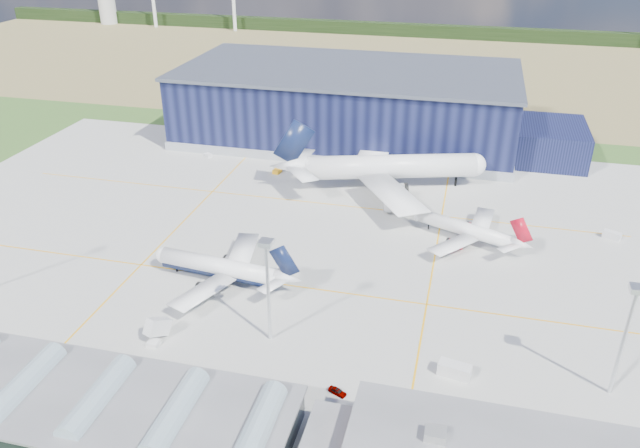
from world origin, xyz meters
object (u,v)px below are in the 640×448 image
(car_a, at_px, (337,391))
(light_mast_east, at_px, (628,324))
(hangar, at_px, (355,108))
(airliner_red, at_px, (466,222))
(gse_tug_c, at_px, (277,171))
(airliner_widebody, at_px, (391,155))
(gse_van_b, at_px, (612,235))
(gse_cart_b, at_px, (208,155))
(light_mast_center, at_px, (267,275))
(airstair, at_px, (158,331))
(gse_van_a, at_px, (455,370))
(airliner_navy, at_px, (219,258))
(car_b, at_px, (205,390))

(car_a, bearing_deg, light_mast_east, -51.89)
(hangar, height_order, airliner_red, hangar)
(light_mast_east, height_order, gse_tug_c, light_mast_east)
(airliner_red, distance_m, car_a, 67.58)
(airliner_widebody, xyz_separation_m, gse_van_b, (62.25, -18.73, -9.93))
(hangar, relative_size, gse_cart_b, 50.12)
(light_mast_east, height_order, car_a, light_mast_east)
(light_mast_center, relative_size, light_mast_east, 1.00)
(gse_tug_c, bearing_deg, airstair, -78.09)
(airliner_widebody, height_order, gse_van_b, airliner_widebody)
(hangar, height_order, light_mast_east, hangar)
(light_mast_center, distance_m, gse_van_a, 39.85)
(gse_cart_b, bearing_deg, airliner_navy, -118.98)
(light_mast_center, height_order, airliner_navy, light_mast_center)
(airliner_navy, distance_m, gse_van_b, 103.21)
(gse_van_b, height_order, gse_cart_b, gse_van_b)
(light_mast_east, distance_m, car_b, 75.32)
(gse_van_a, bearing_deg, car_a, 127.37)
(airstair, height_order, car_a, airstair)
(hangar, bearing_deg, light_mast_east, -59.95)
(hangar, relative_size, gse_van_b, 32.46)
(airliner_widebody, bearing_deg, car_b, -117.92)
(airliner_navy, height_order, gse_van_a, airliner_navy)
(light_mast_east, bearing_deg, gse_cart_b, 142.02)
(light_mast_center, height_order, gse_van_b, light_mast_center)
(airliner_red, distance_m, airstair, 82.22)
(gse_van_a, bearing_deg, airliner_widebody, 27.26)
(light_mast_center, height_order, airliner_widebody, light_mast_center)
(airstair, relative_size, car_b, 1.52)
(gse_tug_c, relative_size, gse_cart_b, 1.14)
(airliner_red, relative_size, gse_cart_b, 11.55)
(gse_cart_b, xyz_separation_m, car_a, (69.72, -104.45, -0.02))
(light_mast_center, xyz_separation_m, gse_van_a, (37.21, -2.28, -14.10))
(gse_cart_b, height_order, car_b, gse_cart_b)
(airliner_red, bearing_deg, hangar, -35.66)
(airliner_red, relative_size, gse_van_b, 7.48)
(airliner_widebody, relative_size, airstair, 12.38)
(gse_van_b, xyz_separation_m, airstair, (-96.97, -67.85, 0.71))
(airliner_navy, bearing_deg, gse_van_a, 166.06)
(airliner_navy, distance_m, gse_tug_c, 66.73)
(light_mast_east, distance_m, airstair, 88.47)
(airstair, xyz_separation_m, car_a, (39.14, -7.17, -1.13))
(light_mast_center, bearing_deg, gse_van_b, 39.94)
(light_mast_center, bearing_deg, gse_tug_c, 106.59)
(airliner_widebody, distance_m, gse_cart_b, 66.96)
(airliner_navy, bearing_deg, car_b, 114.02)
(light_mast_east, bearing_deg, airliner_navy, 167.80)
(car_b, bearing_deg, airliner_red, -29.95)
(airliner_red, height_order, airliner_widebody, airliner_widebody)
(car_b, bearing_deg, hangar, 1.99)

